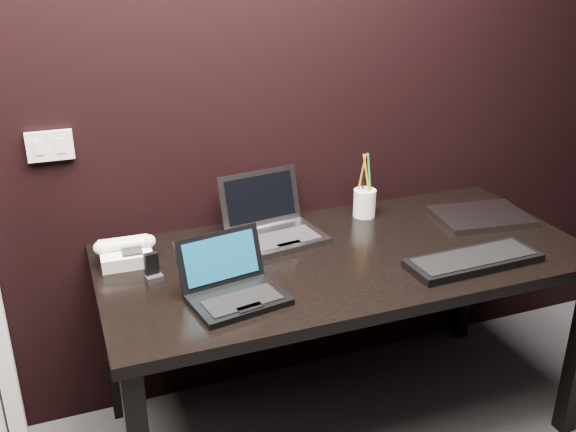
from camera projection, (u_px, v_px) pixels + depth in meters
name	position (u px, v px, depth m)	size (l,w,h in m)	color
wall_back	(226.00, 79.00, 2.28)	(4.00, 4.00, 0.00)	black
wall_switch	(50.00, 146.00, 2.14)	(0.15, 0.02, 0.10)	silver
desk	(344.00, 272.00, 2.29)	(1.70, 0.80, 0.74)	black
netbook	(233.00, 287.00, 1.95)	(0.32, 0.29, 0.18)	black
silver_laptop	(273.00, 227.00, 2.36)	(0.36, 0.33, 0.22)	gray
ext_keyboard	(474.00, 260.00, 2.17)	(0.48, 0.18, 0.03)	black
closed_laptop	(481.00, 216.00, 2.53)	(0.38, 0.30, 0.02)	gray
desk_phone	(126.00, 253.00, 2.17)	(0.21, 0.16, 0.10)	white
mobile_phone	(152.00, 270.00, 2.06)	(0.06, 0.05, 0.09)	black
pen_cup	(365.00, 202.00, 2.54)	(0.11, 0.11, 0.26)	silver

